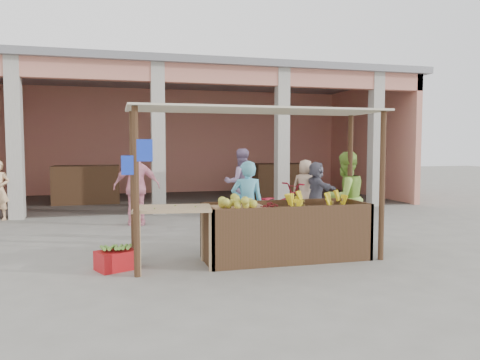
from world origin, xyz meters
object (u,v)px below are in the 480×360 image
object	(u,v)px
fruit_stall	(285,234)
vendor_blue	(247,202)
motorcycle	(275,207)
side_table	(173,217)
red_crate	(116,260)
vendor_green	(345,196)

from	to	relation	value
fruit_stall	vendor_blue	size ratio (longest dim) A/B	1.57
motorcycle	fruit_stall	bearing A→B (deg)	141.31
side_table	vendor_blue	distance (m)	1.71
fruit_stall	motorcycle	bearing A→B (deg)	74.61
fruit_stall	motorcycle	world-z (taller)	motorcycle
side_table	vendor_blue	size ratio (longest dim) A/B	0.73
red_crate	motorcycle	bearing A→B (deg)	9.98
vendor_blue	vendor_green	size ratio (longest dim) A/B	0.92
motorcycle	vendor_green	bearing A→B (deg)	-175.34
fruit_stall	red_crate	distance (m)	2.64
fruit_stall	vendor_blue	distance (m)	1.03
vendor_blue	motorcycle	world-z (taller)	vendor_blue
motorcycle	red_crate	bearing A→B (deg)	101.65
vendor_green	motorcycle	distance (m)	1.78
side_table	red_crate	xyz separation A→B (m)	(-0.82, 0.12, -0.63)
side_table	red_crate	distance (m)	1.03
side_table	red_crate	bearing A→B (deg)	179.52
vendor_green	motorcycle	bearing A→B (deg)	-72.90
red_crate	motorcycle	size ratio (longest dim) A/B	0.27
side_table	vendor_green	size ratio (longest dim) A/B	0.68
fruit_stall	side_table	distance (m)	1.85
side_table	red_crate	world-z (taller)	side_table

